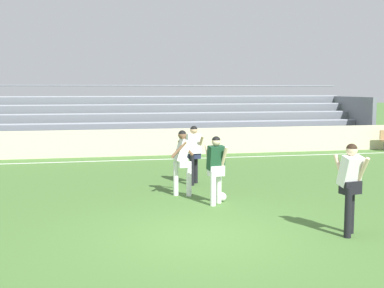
% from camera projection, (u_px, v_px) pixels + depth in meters
% --- Properties ---
extents(ground_plane, '(160.00, 160.00, 0.00)m').
position_uv_depth(ground_plane, '(203.00, 237.00, 9.14)').
color(ground_plane, '#477033').
extents(field_line_sideline, '(44.00, 0.12, 0.01)m').
position_uv_depth(field_line_sideline, '(142.00, 160.00, 19.01)').
color(field_line_sideline, white).
rests_on(field_line_sideline, ground).
extents(sideline_wall, '(48.00, 0.16, 1.08)m').
position_uv_depth(sideline_wall, '(139.00, 142.00, 20.14)').
color(sideline_wall, beige).
rests_on(sideline_wall, ground).
extents(bleacher_stand, '(19.49, 4.26, 2.89)m').
position_uv_depth(bleacher_stand, '(163.00, 120.00, 23.18)').
color(bleacher_stand, '#9EA3AD').
rests_on(bleacher_stand, ground).
extents(player_dark_on_ball, '(0.45, 0.56, 1.61)m').
position_uv_depth(player_dark_on_ball, '(216.00, 164.00, 11.59)').
color(player_dark_on_ball, white).
rests_on(player_dark_on_ball, ground).
extents(player_white_overlapping, '(0.66, 0.45, 1.67)m').
position_uv_depth(player_white_overlapping, '(182.00, 157.00, 12.52)').
color(player_white_overlapping, white).
rests_on(player_white_overlapping, ground).
extents(player_white_trailing_run, '(0.45, 0.65, 1.66)m').
position_uv_depth(player_white_trailing_run, '(194.00, 150.00, 14.05)').
color(player_white_trailing_run, black).
rests_on(player_white_trailing_run, ground).
extents(player_white_wide_right, '(0.45, 0.58, 1.71)m').
position_uv_depth(player_white_wide_right, '(351.00, 181.00, 9.11)').
color(player_white_wide_right, black).
rests_on(player_white_wide_right, ground).
extents(soccer_ball, '(0.22, 0.22, 0.22)m').
position_uv_depth(soccer_ball, '(222.00, 197.00, 11.99)').
color(soccer_ball, white).
rests_on(soccer_ball, ground).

